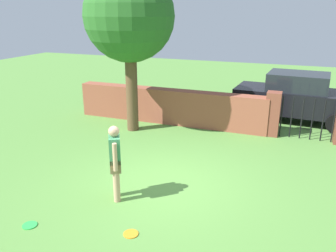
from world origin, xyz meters
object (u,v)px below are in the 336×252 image
Objects in this scene: tree at (129,17)px; frisbee_orange at (131,234)px; person at (115,160)px; car at (296,97)px; frisbee_green at (30,225)px.

tree is 6.69m from frisbee_orange.
person is 7.82m from car.
frisbee_orange is at bearing -102.95° from car.
frisbee_orange is (2.50, -5.08, -3.57)m from tree.
person is 6.00× the size of frisbee_orange.
tree is 6.60m from frisbee_green.
frisbee_orange is (1.87, 0.44, 0.00)m from frisbee_green.
frisbee_orange is at bearing -63.82° from tree.
person reaches higher than frisbee_orange.
person is 1.57m from frisbee_orange.
tree is 18.53× the size of frisbee_orange.
frisbee_green is (0.63, -5.52, -3.57)m from tree.
tree is at bearing -144.74° from car.
car is at bearing 31.11° from tree.
frisbee_green is 1.92m from frisbee_orange.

